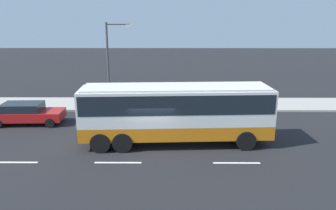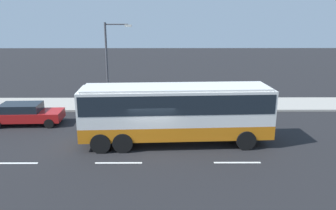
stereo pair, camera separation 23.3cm
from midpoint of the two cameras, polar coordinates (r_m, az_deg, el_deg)
The scene contains 7 objects.
ground_plane at distance 18.79m, azimuth -3.00°, elevation -7.40°, with size 120.00×120.00×0.00m, color black.
sidewalk_curb at distance 27.46m, azimuth -2.16°, elevation 0.14°, with size 80.00×4.00×0.15m, color #A8A399.
lane_centreline at distance 16.94m, azimuth 2.86°, elevation -10.02°, with size 40.96×0.16×0.01m.
coach_bus at distance 18.69m, azimuth 1.07°, elevation -0.60°, with size 10.94×3.12×3.43m.
car_red_compact at distance 24.49m, azimuth -23.92°, elevation -1.35°, with size 4.83×2.09×1.48m.
pedestrian_near_curb at distance 27.44m, azimuth -14.00°, elevation 1.90°, with size 0.32×0.32×1.66m.
street_lamp at distance 25.42m, azimuth -10.40°, elevation 7.75°, with size 2.04×0.24×6.65m.
Camera 2 is at (0.75, -17.33, 7.23)m, focal length 34.92 mm.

